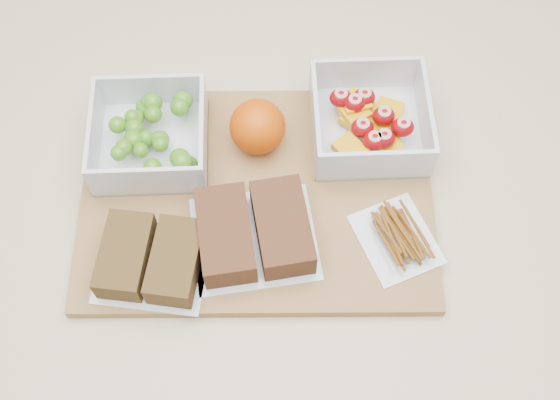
# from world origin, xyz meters

# --- Properties ---
(ground) EXTENTS (4.00, 4.00, 0.00)m
(ground) POSITION_xyz_m (0.00, 0.00, 0.00)
(ground) COLOR gray
(ground) RESTS_ON ground
(counter) EXTENTS (1.20, 0.90, 0.90)m
(counter) POSITION_xyz_m (0.00, 0.00, 0.45)
(counter) COLOR beige
(counter) RESTS_ON ground
(cutting_board) EXTENTS (0.43, 0.31, 0.02)m
(cutting_board) POSITION_xyz_m (-0.02, 0.00, 0.91)
(cutting_board) COLOR olive
(cutting_board) RESTS_ON counter
(grape_container) EXTENTS (0.14, 0.14, 0.06)m
(grape_container) POSITION_xyz_m (-0.14, 0.07, 0.94)
(grape_container) COLOR silver
(grape_container) RESTS_ON cutting_board
(fruit_container) EXTENTS (0.14, 0.14, 0.06)m
(fruit_container) POSITION_xyz_m (0.12, 0.08, 0.94)
(fruit_container) COLOR silver
(fruit_container) RESTS_ON cutting_board
(orange) EXTENTS (0.07, 0.07, 0.07)m
(orange) POSITION_xyz_m (-0.01, 0.07, 0.95)
(orange) COLOR #D14B04
(orange) RESTS_ON cutting_board
(sandwich_bag_left) EXTENTS (0.14, 0.13, 0.04)m
(sandwich_bag_left) POSITION_xyz_m (-0.14, -0.09, 0.93)
(sandwich_bag_left) COLOR silver
(sandwich_bag_left) RESTS_ON cutting_board
(sandwich_bag_center) EXTENTS (0.15, 0.14, 0.04)m
(sandwich_bag_center) POSITION_xyz_m (-0.02, -0.06, 0.94)
(sandwich_bag_center) COLOR silver
(sandwich_bag_center) RESTS_ON cutting_board
(pretzel_bag) EXTENTS (0.11, 0.12, 0.02)m
(pretzel_bag) POSITION_xyz_m (0.14, -0.07, 0.93)
(pretzel_bag) COLOR silver
(pretzel_bag) RESTS_ON cutting_board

